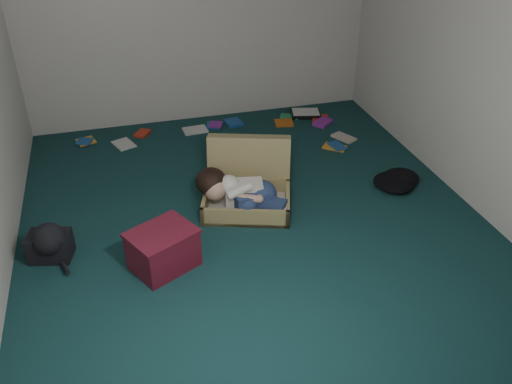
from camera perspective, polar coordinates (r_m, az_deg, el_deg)
name	(u,v)px	position (r m, az deg, el deg)	size (l,w,h in m)	color
floor	(252,216)	(4.87, -0.48, -2.59)	(4.50, 4.50, 0.00)	#133739
wall_back	(198,9)	(6.37, -6.15, 18.61)	(4.50, 4.50, 0.00)	silver
wall_front	(387,255)	(2.42, 13.63, -6.44)	(4.50, 4.50, 0.00)	silver
wall_right	(476,56)	(5.13, 22.17, 13.16)	(4.50, 4.50, 0.00)	silver
suitcase	(248,185)	(4.99, -0.88, 0.73)	(0.97, 0.96, 0.57)	#9F8F57
person	(240,192)	(4.81, -1.67, -0.01)	(0.77, 0.59, 0.35)	white
maroon_bin	(163,249)	(4.27, -9.75, -5.96)	(0.61, 0.56, 0.34)	maroon
backpack	(50,245)	(4.63, -20.89, -5.24)	(0.40, 0.32, 0.24)	black
clothing_pile	(403,178)	(5.49, 15.23, 1.39)	(0.44, 0.36, 0.14)	black
paper_tray	(306,113)	(6.82, 5.24, 8.24)	(0.41, 0.35, 0.05)	black
book_scatter	(242,130)	(6.40, -1.49, 6.55)	(3.04, 1.18, 0.02)	orange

